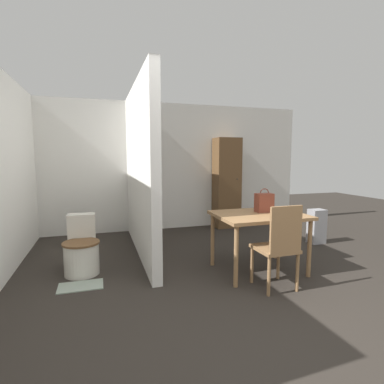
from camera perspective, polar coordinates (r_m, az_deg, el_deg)
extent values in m
plane|color=#2D2823|center=(2.73, 16.39, -25.69)|extent=(16.00, 16.00, 0.00)
cube|color=white|center=(6.07, -4.84, 4.79)|extent=(5.76, 0.12, 2.50)
cube|color=white|center=(4.56, -9.96, 4.09)|extent=(0.12, 2.70, 2.50)
cube|color=#997047|center=(3.86, 12.69, -4.34)|extent=(1.09, 0.84, 0.04)
cylinder|color=#997047|center=(3.43, 8.40, -12.08)|extent=(0.05, 0.05, 0.70)
cylinder|color=#997047|center=(3.93, 21.46, -10.01)|extent=(0.05, 0.05, 0.70)
cylinder|color=#997047|center=(4.06, 3.94, -9.04)|extent=(0.05, 0.05, 0.70)
cylinder|color=#997047|center=(4.49, 15.68, -7.73)|extent=(0.05, 0.05, 0.70)
cube|color=#997047|center=(3.49, 15.45, -10.36)|extent=(0.42, 0.42, 0.04)
cube|color=#997047|center=(3.27, 17.46, -6.80)|extent=(0.37, 0.03, 0.49)
cylinder|color=#997047|center=(3.62, 11.35, -13.46)|extent=(0.04, 0.04, 0.42)
cylinder|color=#997047|center=(3.80, 16.11, -12.62)|extent=(0.04, 0.04, 0.42)
cylinder|color=#997047|center=(3.34, 14.44, -15.32)|extent=(0.04, 0.04, 0.42)
cylinder|color=#997047|center=(3.53, 19.44, -14.25)|extent=(0.04, 0.04, 0.42)
cylinder|color=silver|center=(4.03, -20.27, -11.88)|extent=(0.42, 0.42, 0.39)
cylinder|color=brown|center=(3.98, -20.39, -9.07)|extent=(0.44, 0.44, 0.02)
cube|color=silver|center=(4.21, -20.28, -6.10)|extent=(0.34, 0.18, 0.32)
cube|color=brown|center=(3.97, 13.58, -2.00)|extent=(0.22, 0.13, 0.24)
torus|color=brown|center=(3.96, 13.63, -0.27)|extent=(0.13, 0.01, 0.13)
cube|color=brown|center=(6.21, 6.60, 1.73)|extent=(0.50, 0.39, 1.83)
sphere|color=black|center=(6.07, 8.60, 2.45)|extent=(0.02, 0.02, 0.02)
cube|color=#99A899|center=(3.74, -20.44, -16.44)|extent=(0.48, 0.29, 0.01)
cube|color=#9E9EA3|center=(5.49, 22.65, -6.05)|extent=(0.26, 0.20, 0.57)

